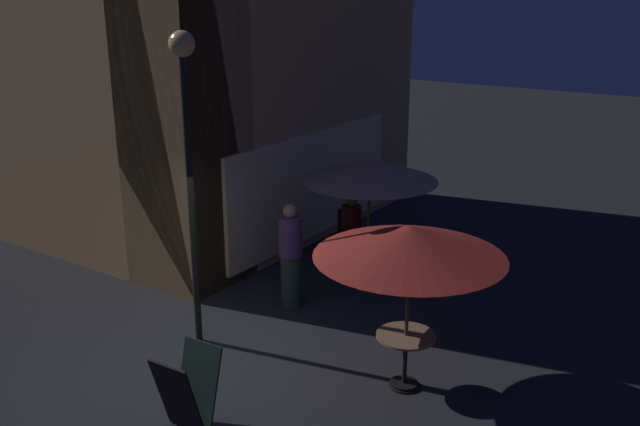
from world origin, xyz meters
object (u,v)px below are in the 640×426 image
Objects in this scene: cafe_table_0 at (368,246)px; cafe_chair_0 at (349,229)px; patio_umbrella_1 at (410,242)px; street_lamp_near_corner at (187,128)px; menu_sandwich_board at (188,390)px; patron_seated_0 at (352,225)px; patron_standing_1 at (291,256)px; cafe_table_1 at (405,348)px; patio_umbrella_0 at (370,170)px.

cafe_chair_0 reaches higher than cafe_table_0.
patio_umbrella_1 reaches higher than cafe_table_0.
patio_umbrella_1 is 4.75m from cafe_chair_0.
street_lamp_near_corner is 3.42m from menu_sandwich_board.
cafe_chair_0 is (3.44, 2.95, -1.41)m from patio_umbrella_1.
menu_sandwich_board is 0.41× the size of patio_umbrella_1.
patron_seated_0 is (3.93, -0.24, -2.44)m from street_lamp_near_corner.
patron_standing_1 is at bearing -45.78° from cafe_chair_0.
cafe_table_1 is 0.32× the size of patio_umbrella_0.
cafe_chair_0 reaches higher than cafe_table_1.
patron_seated_0 is at bearing 40.17° from cafe_table_1.
menu_sandwich_board is at bearing 142.48° from patio_umbrella_1.
menu_sandwich_board is 5.15m from cafe_table_0.
patio_umbrella_1 is at bearing -142.50° from cafe_table_0.
patio_umbrella_1 reaches higher than patio_umbrella_0.
cafe_chair_0 is at bearing 53.56° from cafe_table_0.
cafe_chair_0 reaches higher than menu_sandwich_board.
patio_umbrella_1 is at bearing -90.00° from cafe_table_1.
patio_umbrella_1 reaches higher than patron_seated_0.
patron_standing_1 reaches higher than cafe_chair_0.
cafe_table_1 is at bearing -79.48° from street_lamp_near_corner.
menu_sandwich_board is 3.47m from patron_standing_1.
street_lamp_near_corner is 4.63m from patron_seated_0.
cafe_chair_0 is (0.52, 0.71, 0.02)m from cafe_table_0.
menu_sandwich_board is at bearing -173.90° from cafe_table_0.
cafe_table_1 is (-2.92, -2.24, -0.02)m from cafe_table_0.
patio_umbrella_0 is at bearing 37.50° from patio_umbrella_1.
patron_seated_0 is (0.44, 0.60, -1.23)m from patio_umbrella_0.
patron_standing_1 reaches higher than cafe_table_0.
street_lamp_near_corner reaches higher than cafe_table_0.
menu_sandwich_board is (-1.63, -1.38, -2.67)m from street_lamp_near_corner.
cafe_table_1 is 2.88m from patron_standing_1.
patron_seated_0 is at bearing 40.17° from patio_umbrella_1.
cafe_table_0 is at bearing -0.00° from patron_seated_0.
street_lamp_near_corner is at bearing 166.51° from patio_umbrella_0.
patio_umbrella_0 is 1.63m from cafe_chair_0.
patio_umbrella_1 is 3.07m from patron_standing_1.
cafe_chair_0 is (0.52, 0.71, -1.37)m from patio_umbrella_0.
street_lamp_near_corner is 1.86× the size of patio_umbrella_1.
menu_sandwich_board is at bearing 142.48° from cafe_table_1.
patio_umbrella_0 is at bearing 37.50° from cafe_table_1.
patron_seated_0 is (5.56, 1.14, 0.23)m from menu_sandwich_board.
cafe_table_1 is 3.93m from patio_umbrella_0.
street_lamp_near_corner reaches higher than patio_umbrella_0.
menu_sandwich_board is at bearing -173.90° from patio_umbrella_0.
street_lamp_near_corner is 4.43m from cafe_table_0.
patio_umbrella_0 is (0.00, -0.00, 1.39)m from cafe_table_0.
patio_umbrella_0 is (3.49, -0.84, -1.21)m from street_lamp_near_corner.
patron_seated_0 is at bearing -3.48° from street_lamp_near_corner.
patio_umbrella_0 is at bearing 3.55° from menu_sandwich_board.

